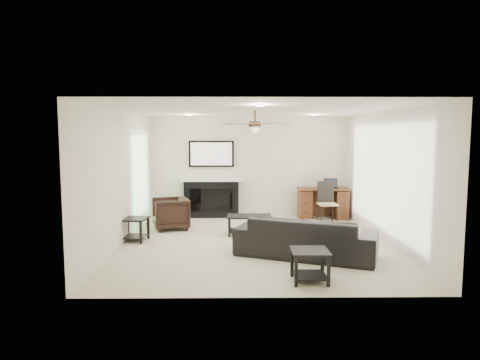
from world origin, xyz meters
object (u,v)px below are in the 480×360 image
Objects in this scene: coffee_table at (249,225)px; fireplace_unit at (211,179)px; sofa at (306,237)px; desk at (323,203)px; armchair at (171,213)px.

fireplace_unit is (-0.88, 1.88, 0.75)m from coffee_table.
desk is at bearing -84.81° from sofa.
desk reaches higher than coffee_table.
coffee_table is at bearing -64.90° from fireplace_unit.
desk is (2.74, -0.22, -0.57)m from fireplace_unit.
armchair is 0.84× the size of coffee_table.
coffee_table is at bearing -39.10° from sofa.
coffee_table is (-0.90, 1.60, -0.14)m from sofa.
desk is (0.96, 3.26, 0.04)m from sofa.
armchair reaches higher than coffee_table.
desk is (3.56, 1.11, 0.04)m from armchair.
fireplace_unit is at bearing 175.39° from desk.
fireplace_unit reaches higher than armchair.
sofa is at bearing -62.90° from fireplace_unit.
armchair is at bearing -121.63° from fireplace_unit.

